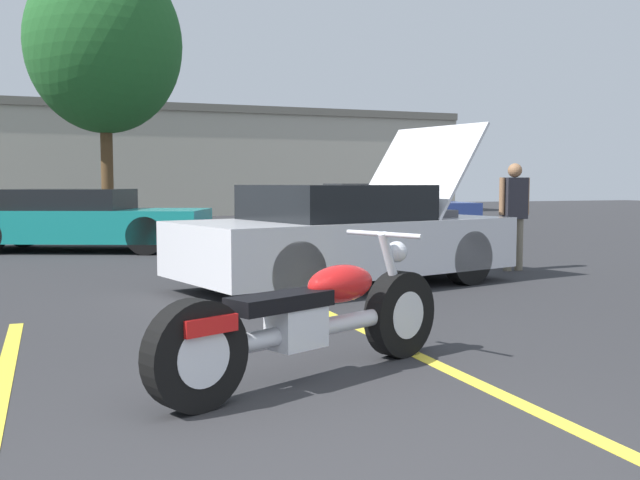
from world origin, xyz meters
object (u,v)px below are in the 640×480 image
at_px(show_car_hood_open, 347,236).
at_px(parked_car_right_row, 378,212).
at_px(motorcycle, 311,321).
at_px(spectator_by_show_car, 514,208).
at_px(tree_background, 104,45).
at_px(parked_car_mid_row, 79,220).

xyz_separation_m(show_car_hood_open, parked_car_right_row, (3.82, 7.12, -0.02)).
bearing_deg(show_car_hood_open, motorcycle, -130.55).
xyz_separation_m(show_car_hood_open, spectator_by_show_car, (2.95, 0.56, 0.31)).
relative_size(motorcycle, show_car_hood_open, 0.51).
distance_m(motorcycle, show_car_hood_open, 4.41).
relative_size(tree_background, spectator_by_show_car, 4.56).
bearing_deg(motorcycle, parked_car_right_row, 38.83).
distance_m(parked_car_right_row, spectator_by_show_car, 6.62).
xyz_separation_m(motorcycle, parked_car_right_row, (5.75, 11.08, 0.22)).
xyz_separation_m(motorcycle, show_car_hood_open, (1.93, 3.96, 0.24)).
height_order(tree_background, parked_car_mid_row, tree_background).
bearing_deg(parked_car_mid_row, spectator_by_show_car, -20.93).
relative_size(tree_background, parked_car_mid_row, 1.43).
height_order(tree_background, motorcycle, tree_background).
height_order(tree_background, parked_car_right_row, tree_background).
xyz_separation_m(tree_background, parked_car_mid_row, (-0.94, -5.41, -4.38)).
height_order(parked_car_right_row, parked_car_mid_row, parked_car_right_row).
xyz_separation_m(parked_car_mid_row, spectator_by_show_car, (5.97, -5.64, 0.36)).
distance_m(motorcycle, parked_car_right_row, 12.48).
relative_size(parked_car_right_row, spectator_by_show_car, 2.91).
bearing_deg(parked_car_right_row, motorcycle, -111.43).
relative_size(tree_background, motorcycle, 3.11).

